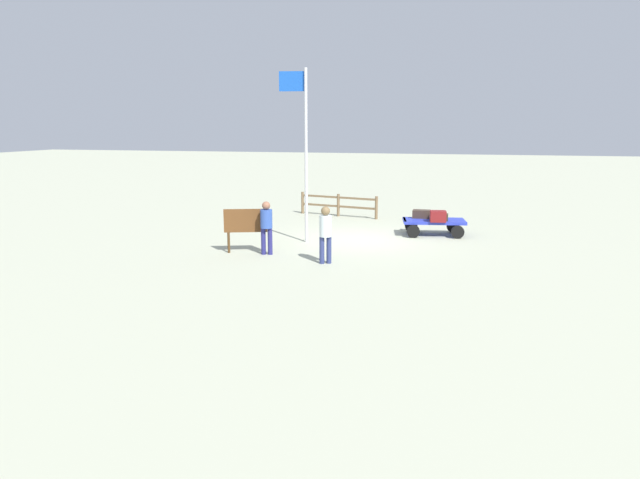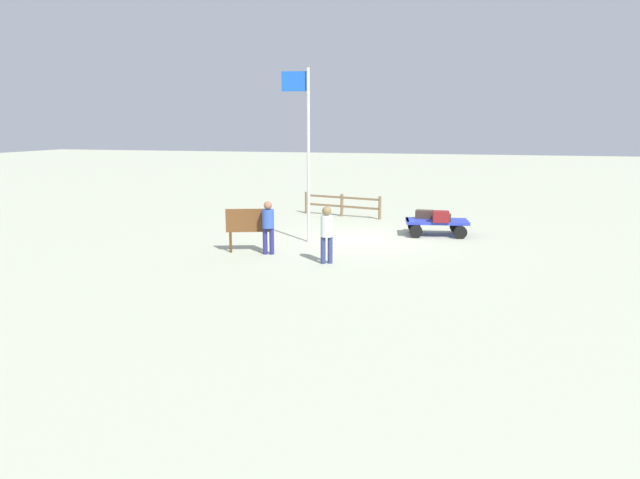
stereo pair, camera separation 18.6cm
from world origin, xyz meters
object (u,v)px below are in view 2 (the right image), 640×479
Objects in this scene: luggage_cart at (436,223)px; suitcase_maroon at (441,217)px; worker_trailing at (327,230)px; signboard at (247,223)px; worker_lead at (268,223)px; flagpole at (305,141)px; suitcase_tan at (442,217)px; suitcase_olive at (424,214)px.

luggage_cart is 0.56m from suitcase_maroon.
worker_trailing is 2.78m from signboard.
worker_lead is at bearing 43.57° from luggage_cart.
worker_trailing is at bearing 163.48° from signboard.
worker_trailing is 3.93m from flagpole.
signboard is at bearing 36.89° from suitcase_tan.
flagpole is (4.07, 2.26, 2.87)m from luggage_cart.
flagpole reaches higher than suitcase_olive.
flagpole is at bearing -63.01° from worker_trailing.
luggage_cart is 6.84m from signboard.
worker_lead is at bearing 48.14° from suitcase_olive.
suitcase_maroon is 0.11× the size of flagpole.
suitcase_olive is at bearing -112.44° from worker_trailing.
worker_lead reaches higher than signboard.
suitcase_olive reaches higher than luggage_cart.
luggage_cart is at bearing -136.43° from worker_lead.
suitcase_tan is 5.71m from worker_trailing.
worker_trailing reaches higher than suitcase_olive.
suitcase_olive is 0.38× the size of worker_trailing.
suitcase_tan is at bearing -143.11° from signboard.
worker_lead is 2.08m from worker_trailing.
worker_trailing is (2.64, 5.07, 0.52)m from luggage_cart.
luggage_cart is 0.35m from suitcase_tan.
worker_lead is at bearing 171.38° from signboard.
suitcase_maroon is 0.36× the size of worker_trailing.
luggage_cart is 5.47m from flagpole.
suitcase_tan is 6.90m from signboard.
worker_lead is (4.18, 4.66, 0.25)m from suitcase_olive.
luggage_cart is 1.72× the size of signboard.
luggage_cart is 3.72× the size of suitcase_olive.
suitcase_maroon reaches higher than suitcase_tan.
worker_trailing is (2.21, 5.35, 0.25)m from suitcase_olive.
suitcase_olive is (0.64, -0.41, 0.02)m from suitcase_tan.
worker_trailing is at bearing 160.80° from worker_lead.
luggage_cart is 1.43× the size of worker_lead.
flagpole is (4.28, 2.12, 2.62)m from suitcase_tan.
suitcase_olive is 0.11× the size of flagpole.
flagpole is at bearing -104.17° from worker_lead.
signboard is (0.70, -0.11, -0.05)m from worker_lead.
suitcase_tan is 6.43m from worker_lead.
suitcase_olive is at bearing -136.95° from signboard.
worker_lead reaches higher than luggage_cart.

